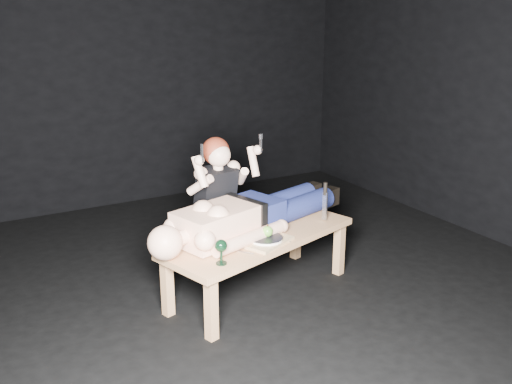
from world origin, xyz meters
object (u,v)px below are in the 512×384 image
serving_tray (266,241)px  table (259,264)px  carving_knife (325,202)px  kneeling_woman (211,205)px  goblet (221,252)px  lying_man (252,210)px

serving_tray → table: bearing=76.1°
table → carving_knife: 0.67m
serving_tray → carving_knife: bearing=14.1°
kneeling_woman → carving_knife: size_ratio=3.76×
kneeling_woman → goblet: bearing=-118.6°
goblet → serving_tray: bearing=21.1°
table → kneeling_woman: kneeling_woman is taller
table → carving_knife: size_ratio=4.86×
table → goblet: bearing=-161.9°
kneeling_woman → serving_tray: kneeling_woman is taller
serving_tray → carving_knife: size_ratio=1.14×
lying_man → kneeling_woman: kneeling_woman is taller
serving_tray → goblet: goblet is taller
table → kneeling_woman: size_ratio=1.29×
lying_man → carving_knife: 0.56m
lying_man → carving_knife: carving_knife is taller
kneeling_woman → goblet: size_ratio=6.95×
lying_man → serving_tray: (-0.05, -0.28, -0.13)m
table → goblet: goblet is taller
table → kneeling_woman: 0.59m
kneeling_woman → goblet: (-0.29, -0.76, -0.03)m
kneeling_woman → carving_knife: kneeling_woman is taller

